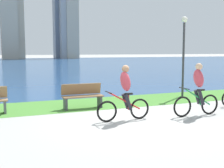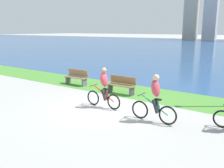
{
  "view_description": "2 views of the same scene",
  "coord_description": "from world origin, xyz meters",
  "px_view_note": "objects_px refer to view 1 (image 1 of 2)",
  "views": [
    {
      "loc": [
        -3.65,
        -7.91,
        2.1
      ],
      "look_at": [
        -0.3,
        0.29,
        1.09
      ],
      "focal_mm": 46.93,
      "sensor_mm": 36.0,
      "label": 1
    },
    {
      "loc": [
        6.1,
        -7.94,
        3.2
      ],
      "look_at": [
        0.16,
        0.34,
        0.96
      ],
      "focal_mm": 39.92,
      "sensor_mm": 36.0,
      "label": 2
    }
  ],
  "objects_px": {
    "bench_near_path": "(82,96)",
    "lamppost_tall": "(184,44)",
    "cyclist_lead": "(125,93)",
    "cyclist_trailing": "(198,90)"
  },
  "relations": [
    {
      "from": "cyclist_lead",
      "to": "bench_near_path",
      "type": "relative_size",
      "value": 1.15
    },
    {
      "from": "cyclist_trailing",
      "to": "lamppost_tall",
      "type": "bearing_deg",
      "value": 60.71
    },
    {
      "from": "cyclist_trailing",
      "to": "bench_near_path",
      "type": "xyz_separation_m",
      "value": [
        -3.1,
        2.59,
        -0.39
      ]
    },
    {
      "from": "lamppost_tall",
      "to": "bench_near_path",
      "type": "bearing_deg",
      "value": -168.59
    },
    {
      "from": "cyclist_lead",
      "to": "bench_near_path",
      "type": "bearing_deg",
      "value": 105.68
    },
    {
      "from": "bench_near_path",
      "to": "lamppost_tall",
      "type": "distance_m",
      "value": 5.6
    },
    {
      "from": "cyclist_lead",
      "to": "cyclist_trailing",
      "type": "relative_size",
      "value": 0.99
    },
    {
      "from": "bench_near_path",
      "to": "lamppost_tall",
      "type": "height_order",
      "value": "lamppost_tall"
    },
    {
      "from": "cyclist_lead",
      "to": "bench_near_path",
      "type": "distance_m",
      "value": 2.43
    },
    {
      "from": "bench_near_path",
      "to": "lamppost_tall",
      "type": "bearing_deg",
      "value": 11.41
    }
  ]
}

